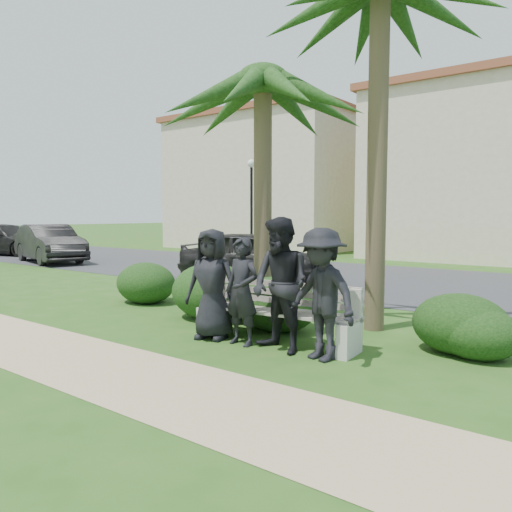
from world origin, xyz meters
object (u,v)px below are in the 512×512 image
object	(u,v)px
street_lamp	(251,190)
man_a	(212,284)
man_c	(281,285)
car_c	(6,240)
palm_left	(263,83)
car_b	(50,243)
park_bench	(276,317)
man_d	(321,294)
car_a	(254,257)
man_b	(242,291)

from	to	relation	value
street_lamp	man_a	distance (m)	14.80
man_a	man_c	size ratio (longest dim) A/B	0.90
car_c	palm_left	bearing A→B (deg)	-121.70
street_lamp	palm_left	xyz separation A→B (m)	(8.29, -10.34, 1.21)
car_b	car_c	size ratio (longest dim) A/B	0.92
man_a	car_b	size ratio (longest dim) A/B	0.37
park_bench	palm_left	xyz separation A→B (m)	(-1.16, 1.22, 3.77)
man_a	man_d	bearing A→B (deg)	-14.41
street_lamp	park_bench	world-z (taller)	street_lamp
man_d	car_c	distance (m)	20.95
street_lamp	car_a	bearing A→B (deg)	-51.60
park_bench	palm_left	distance (m)	4.12
park_bench	car_b	distance (m)	14.93
street_lamp	car_c	bearing A→B (deg)	-148.02
street_lamp	park_bench	size ratio (longest dim) A/B	1.70
man_c	car_c	xyz separation A→B (m)	(-19.51, 5.82, -0.22)
park_bench	man_a	world-z (taller)	man_a
park_bench	man_c	distance (m)	0.71
street_lamp	man_c	world-z (taller)	street_lamp
street_lamp	man_a	xyz separation A→B (m)	(8.51, -11.92, -2.11)
man_b	man_d	xyz separation A→B (m)	(1.28, 0.03, 0.08)
man_a	man_c	bearing A→B (deg)	-14.53
man_c	man_b	bearing A→B (deg)	-164.48
street_lamp	man_d	world-z (taller)	street_lamp
palm_left	man_b	bearing A→B (deg)	-62.98
park_bench	man_c	size ratio (longest dim) A/B	1.36
man_c	palm_left	world-z (taller)	palm_left
car_b	park_bench	bearing A→B (deg)	-94.95
park_bench	man_b	bearing A→B (deg)	-138.69
palm_left	car_c	distance (m)	18.85
man_c	man_d	bearing A→B (deg)	14.57
palm_left	car_a	bearing A→B (deg)	129.32
street_lamp	car_b	world-z (taller)	street_lamp
park_bench	man_d	bearing A→B (deg)	-24.57
park_bench	man_d	size ratio (longest dim) A/B	1.47
man_b	car_a	xyz separation A→B (m)	(-3.90, 5.37, -0.06)
man_a	car_b	xyz separation A→B (m)	(-13.23, 5.07, -0.09)
man_d	car_a	bearing A→B (deg)	148.23
park_bench	car_a	bearing A→B (deg)	125.29
man_b	park_bench	bearing A→B (deg)	47.68
man_c	car_a	world-z (taller)	man_c
man_c	car_b	distance (m)	15.34
street_lamp	man_b	bearing A→B (deg)	-52.64
man_d	car_c	bearing A→B (deg)	177.92
park_bench	car_a	world-z (taller)	car_a
street_lamp	car_c	size ratio (longest dim) A/B	0.88
street_lamp	car_a	world-z (taller)	street_lamp
man_d	car_b	size ratio (longest dim) A/B	0.38
street_lamp	car_a	size ratio (longest dim) A/B	1.01
car_a	street_lamp	bearing A→B (deg)	25.91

